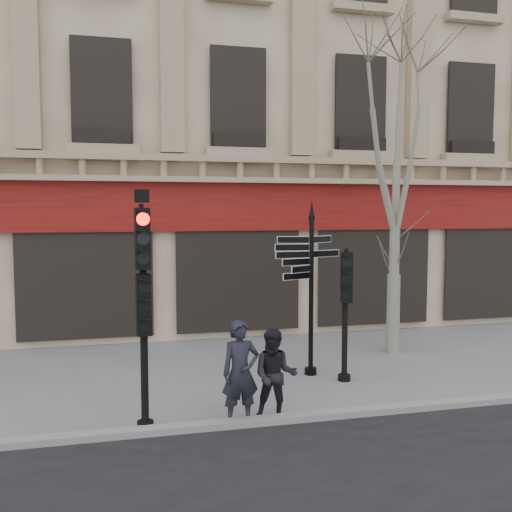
# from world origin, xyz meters

# --- Properties ---
(ground) EXTENTS (80.00, 80.00, 0.00)m
(ground) POSITION_xyz_m (0.00, 0.00, 0.00)
(ground) COLOR slate
(ground) RESTS_ON ground
(kerb) EXTENTS (80.00, 0.25, 0.12)m
(kerb) POSITION_xyz_m (0.00, -1.40, 0.06)
(kerb) COLOR gray
(kerb) RESTS_ON ground
(building) EXTENTS (28.00, 15.52, 18.00)m
(building) POSITION_xyz_m (0.00, 12.48, 8.99)
(building) COLOR tan
(building) RESTS_ON ground
(fingerpost) EXTENTS (1.76, 1.76, 3.72)m
(fingerpost) POSITION_xyz_m (0.77, 1.12, 2.50)
(fingerpost) COLOR black
(fingerpost) RESTS_ON ground
(traffic_signal_main) EXTENTS (0.44, 0.32, 3.83)m
(traffic_signal_main) POSITION_xyz_m (-2.82, -1.16, 2.42)
(traffic_signal_main) COLOR black
(traffic_signal_main) RESTS_ON ground
(traffic_signal_secondary) EXTENTS (0.53, 0.45, 2.66)m
(traffic_signal_secondary) POSITION_xyz_m (1.30, 0.54, 1.86)
(traffic_signal_secondary) COLOR black
(traffic_signal_secondary) RESTS_ON ground
(plane_tree) EXTENTS (2.82, 2.82, 7.50)m
(plane_tree) POSITION_xyz_m (3.37, 2.45, 5.26)
(plane_tree) COLOR gray
(plane_tree) RESTS_ON ground
(pedestrian_a) EXTENTS (0.66, 0.46, 1.73)m
(pedestrian_a) POSITION_xyz_m (-1.29, -1.30, 0.86)
(pedestrian_a) COLOR black
(pedestrian_a) RESTS_ON ground
(pedestrian_b) EXTENTS (0.91, 0.80, 1.56)m
(pedestrian_b) POSITION_xyz_m (-0.70, -1.30, 0.78)
(pedestrian_b) COLOR black
(pedestrian_b) RESTS_ON ground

